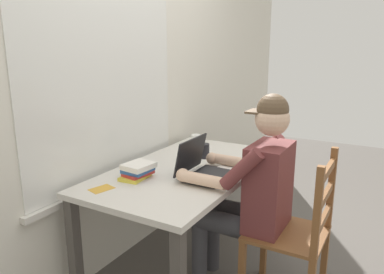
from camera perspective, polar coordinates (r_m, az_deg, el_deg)
ground_plane at (r=2.77m, az=-0.73°, el=-18.62°), size 8.00×8.00×0.00m
back_wall at (r=2.61m, az=-10.16°, el=9.48°), size 6.00×0.08×2.60m
desk at (r=2.49m, az=-0.77°, el=-6.56°), size 1.46×0.81×0.70m
seated_person at (r=2.22m, az=9.12°, el=-7.68°), size 0.50×0.60×1.24m
wooden_chair at (r=2.24m, az=15.82°, el=-14.10°), size 0.42×0.42×0.93m
laptop at (r=2.30m, az=1.60°, el=-4.70°), size 0.33×0.28×0.23m
computer_mouse at (r=2.52m, az=5.89°, el=-3.92°), size 0.06×0.10×0.03m
coffee_mug_white at (r=2.94m, az=0.62°, el=-0.58°), size 0.11×0.07×0.10m
coffee_mug_dark at (r=2.66m, az=1.86°, el=-2.12°), size 0.12×0.08×0.10m
book_stack_main at (r=2.28m, az=-8.40°, el=-5.14°), size 0.21×0.17×0.09m
paper_pile_near_laptop at (r=2.38m, az=5.28°, el=-5.24°), size 0.22×0.16×0.02m
landscape_photo_print at (r=2.17m, az=-13.78°, el=-7.77°), size 0.15×0.12×0.00m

